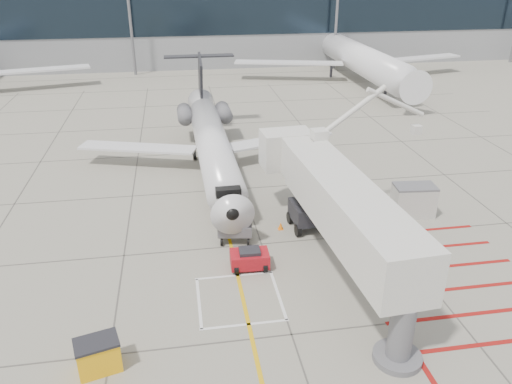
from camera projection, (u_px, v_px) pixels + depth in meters
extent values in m
plane|color=gray|center=(274.00, 283.00, 26.13)|extent=(260.00, 260.00, 0.00)
cone|color=#FD430D|center=(243.00, 253.00, 28.32)|extent=(0.38, 0.38, 0.53)
cone|color=orange|center=(281.00, 226.00, 31.23)|extent=(0.34, 0.34, 0.47)
cube|color=gray|center=(253.00, 11.00, 87.14)|extent=(180.00, 28.00, 14.00)
cube|color=black|center=(268.00, 13.00, 74.17)|extent=(180.00, 0.10, 6.00)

